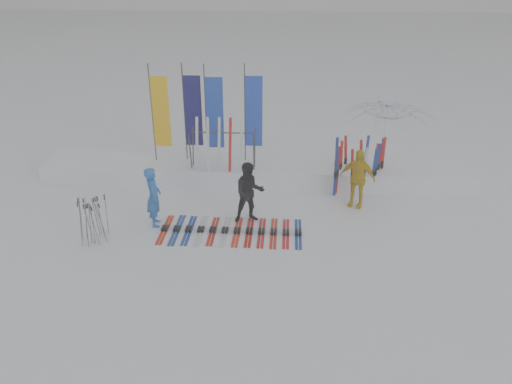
# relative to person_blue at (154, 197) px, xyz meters

# --- Properties ---
(ground) EXTENTS (120.00, 120.00, 0.00)m
(ground) POSITION_rel_person_blue_xyz_m (2.58, -1.42, -0.85)
(ground) COLOR white
(ground) RESTS_ON ground
(snow_bank) EXTENTS (14.00, 1.60, 0.60)m
(snow_bank) POSITION_rel_person_blue_xyz_m (2.58, 3.18, -0.55)
(snow_bank) COLOR white
(snow_bank) RESTS_ON ground
(person_blue) EXTENTS (0.55, 0.70, 1.71)m
(person_blue) POSITION_rel_person_blue_xyz_m (0.00, 0.00, 0.00)
(person_blue) COLOR blue
(person_blue) RESTS_ON ground
(person_black) EXTENTS (0.98, 0.85, 1.74)m
(person_black) POSITION_rel_person_blue_xyz_m (2.58, 0.41, 0.02)
(person_black) COLOR black
(person_black) RESTS_ON ground
(person_yellow) EXTENTS (1.13, 0.78, 1.79)m
(person_yellow) POSITION_rel_person_blue_xyz_m (5.66, 1.55, 0.04)
(person_yellow) COLOR gold
(person_yellow) RESTS_ON ground
(tent_canopy) EXTENTS (3.53, 3.57, 2.64)m
(tent_canopy) POSITION_rel_person_blue_xyz_m (6.78, 3.70, 0.46)
(tent_canopy) COLOR white
(tent_canopy) RESTS_ON ground
(ski_row) EXTENTS (3.80, 1.69, 0.07)m
(ski_row) POSITION_rel_person_blue_xyz_m (2.12, -0.28, -0.82)
(ski_row) COLOR red
(ski_row) RESTS_ON ground
(pole_cluster) EXTENTS (0.67, 0.79, 1.25)m
(pole_cluster) POSITION_rel_person_blue_xyz_m (-1.37, -0.98, -0.25)
(pole_cluster) COLOR #595B60
(pole_cluster) RESTS_ON ground
(feather_flags) EXTENTS (3.55, 0.26, 3.20)m
(feather_flags) POSITION_rel_person_blue_xyz_m (0.92, 3.40, 1.39)
(feather_flags) COLOR #383A3F
(feather_flags) RESTS_ON ground
(ski_rack) EXTENTS (2.04, 0.80, 1.23)m
(ski_rack) POSITION_rel_person_blue_xyz_m (1.55, 2.78, 0.53)
(ski_rack) COLOR #383A3F
(ski_rack) RESTS_ON ground
(upright_skis) EXTENTS (1.63, 1.21, 1.70)m
(upright_skis) POSITION_rel_person_blue_xyz_m (5.83, 2.74, -0.06)
(upright_skis) COLOR navy
(upright_skis) RESTS_ON ground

